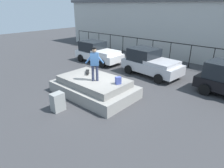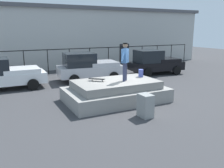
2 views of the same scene
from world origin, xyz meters
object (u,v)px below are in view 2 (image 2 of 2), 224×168
skateboarder (125,59)px  skateboard (97,79)px  backpack (141,73)px  utility_box (145,106)px  car_white_pickup_near (2,74)px  car_silver_pickup_mid (88,67)px  car_black_pickup_far (154,62)px

skateboarder → skateboard: 1.62m
backpack → utility_box: size_ratio=0.42×
car_white_pickup_near → car_silver_pickup_mid: 5.27m
car_black_pickup_far → utility_box: 9.41m
backpack → car_silver_pickup_mid: car_silver_pickup_mid is taller
car_black_pickup_far → car_white_pickup_near: bearing=-179.9°
skateboard → car_white_pickup_near: car_white_pickup_near is taller
backpack → car_white_pickup_near: size_ratio=0.09×
car_black_pickup_far → backpack: bearing=-132.9°
backpack → car_black_pickup_far: car_black_pickup_far is taller
skateboard → car_silver_pickup_mid: bearing=73.5°
skateboard → car_black_pickup_far: bearing=34.3°
car_white_pickup_near → car_silver_pickup_mid: size_ratio=1.00×
utility_box → skateboarder: bearing=81.6°
skateboarder → car_white_pickup_near: 7.30m
car_silver_pickup_mid → skateboarder: bearing=-92.1°
backpack → utility_box: 3.17m
backpack → car_silver_pickup_mid: 4.92m
car_silver_pickup_mid → car_black_pickup_far: size_ratio=1.06×
skateboard → car_black_pickup_far: size_ratio=0.17×
backpack → car_black_pickup_far: (4.34, 4.67, -0.28)m
skateboarder → car_black_pickup_far: bearing=42.8°
utility_box → skateboard: bearing=108.0°
skateboarder → car_silver_pickup_mid: bearing=87.9°
skateboard → car_white_pickup_near: bearing=130.0°
backpack → car_white_pickup_near: bearing=78.0°
car_silver_pickup_mid → car_black_pickup_far: 5.36m
car_white_pickup_near → utility_box: size_ratio=4.82×
backpack → utility_box: (-1.53, -2.67, -0.73)m
car_black_pickup_far → utility_box: (-5.87, -7.34, -0.44)m
backpack → car_silver_pickup_mid: (-1.02, 4.80, -0.27)m
car_silver_pickup_mid → skateboard: bearing=-106.5°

